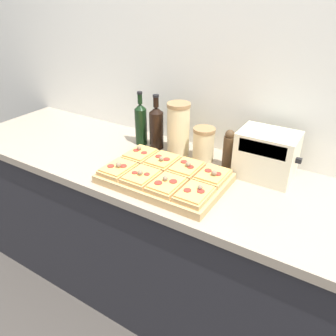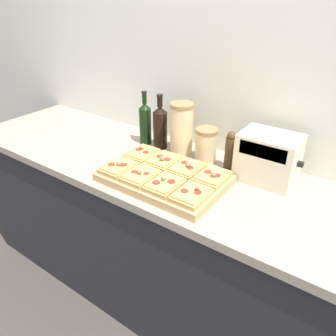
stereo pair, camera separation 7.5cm
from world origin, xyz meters
name	(u,v)px [view 2 (the right image)]	position (x,y,z in m)	size (l,w,h in m)	color
wall_back	(223,80)	(0.00, 0.67, 1.25)	(6.00, 0.06, 2.50)	silver
kitchen_counter	(181,244)	(0.00, 0.32, 0.44)	(2.63, 0.67, 0.88)	#232328
cutting_board	(164,178)	(-0.02, 0.20, 0.90)	(0.54, 0.36, 0.04)	tan
pizza_slice_back_left	(142,154)	(-0.22, 0.29, 0.93)	(0.12, 0.16, 0.05)	tan
pizza_slice_back_midleft	(163,161)	(-0.09, 0.29, 0.93)	(0.12, 0.16, 0.05)	tan
pizza_slice_back_midright	(187,168)	(0.04, 0.29, 0.93)	(0.12, 0.16, 0.05)	tan
pizza_slice_back_right	(212,177)	(0.17, 0.29, 0.93)	(0.12, 0.16, 0.05)	tan
pizza_slice_front_left	(119,167)	(-0.22, 0.12, 0.93)	(0.12, 0.16, 0.05)	tan
pizza_slice_front_midleft	(141,175)	(-0.09, 0.12, 0.93)	(0.12, 0.16, 0.05)	tan
pizza_slice_front_midright	(165,184)	(0.04, 0.12, 0.93)	(0.12, 0.16, 0.05)	tan
pizza_slice_front_right	(192,194)	(0.17, 0.12, 0.93)	(0.12, 0.16, 0.05)	tan
olive_oil_bottle	(145,123)	(-0.35, 0.49, 1.01)	(0.06, 0.06, 0.29)	black
wine_bottle	(160,127)	(-0.25, 0.49, 1.01)	(0.07, 0.07, 0.29)	black
grain_jar_tall	(181,129)	(-0.12, 0.49, 1.02)	(0.12, 0.12, 0.27)	beige
grain_jar_short	(206,145)	(0.03, 0.49, 0.97)	(0.11, 0.11, 0.17)	beige
pepper_mill	(230,151)	(0.16, 0.49, 0.98)	(0.05, 0.05, 0.19)	#47331E
toaster_oven	(268,158)	(0.34, 0.49, 0.99)	(0.28, 0.18, 0.22)	beige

